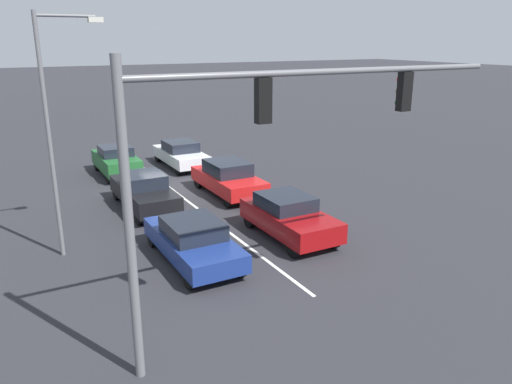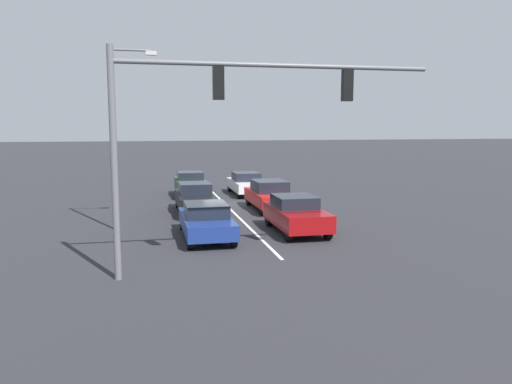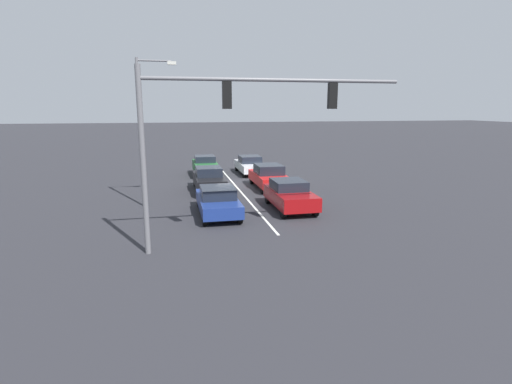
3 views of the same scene
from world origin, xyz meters
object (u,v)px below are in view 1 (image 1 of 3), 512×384
Objects in this scene: street_lamp_right_shoulder at (55,121)px; car_navy_midlane_front at (193,240)px; car_darkgreen_midlane_third at (116,160)px; car_maroon_leftlane_front at (289,216)px; car_silver_leftlane_third at (181,154)px; traffic_signal_gantry at (256,140)px; car_red_leftlane_second at (228,178)px; car_black_midlane_second at (144,191)px.

car_navy_midlane_front is at bearing 143.87° from street_lamp_right_shoulder.
car_navy_midlane_front is 1.14× the size of car_darkgreen_midlane_third.
car_silver_leftlane_third is at bearing -91.14° from car_maroon_leftlane_front.
car_navy_midlane_front is 12.67m from car_silver_leftlane_third.
car_silver_leftlane_third is 0.47× the size of traffic_signal_gantry.
car_red_leftlane_second is 0.58× the size of street_lamp_right_shoulder.
car_black_midlane_second is 3.99m from car_red_leftlane_second.
traffic_signal_gantry reaches higher than car_maroon_leftlane_front.
car_navy_midlane_front is 5.84m from car_black_midlane_second.
car_darkgreen_midlane_third is (3.68, -5.90, 0.01)m from car_red_leftlane_second.
car_darkgreen_midlane_third reaches higher than car_red_leftlane_second.
car_black_midlane_second is 1.04× the size of car_silver_leftlane_third.
car_silver_leftlane_third is (-0.23, -11.71, -0.04)m from car_maroon_leftlane_front.
car_navy_midlane_front is at bearing 71.38° from car_silver_leftlane_third.
car_darkgreen_midlane_third is 10.79m from street_lamp_right_shoulder.
car_maroon_leftlane_front is at bearing 106.27° from car_darkgreen_midlane_third.
traffic_signal_gantry is (4.37, 16.85, 4.11)m from car_silver_leftlane_third.
car_darkgreen_midlane_third reaches higher than car_maroon_leftlane_front.
car_navy_midlane_front is at bearing -93.79° from traffic_signal_gantry.
street_lamp_right_shoulder is at bearing 67.65° from car_darkgreen_midlane_third.
car_maroon_leftlane_front reaches higher than car_silver_leftlane_third.
traffic_signal_gantry is at bearing 51.14° from car_maroon_leftlane_front.
car_silver_leftlane_third is at bearing -178.06° from car_darkgreen_midlane_third.
car_silver_leftlane_third is 17.88m from traffic_signal_gantry.
car_navy_midlane_front is at bearing 4.39° from car_maroon_leftlane_front.
car_silver_leftlane_third is (-3.92, -6.17, -0.04)m from car_black_midlane_second.
traffic_signal_gantry is 7.98m from street_lamp_right_shoulder.
car_black_midlane_second is at bearing 57.58° from car_silver_leftlane_third.
car_red_leftlane_second is at bearing 90.66° from car_silver_leftlane_third.
street_lamp_right_shoulder is at bearing -36.13° from car_navy_midlane_front.
street_lamp_right_shoulder is (3.43, -2.50, 3.76)m from car_navy_midlane_front.
car_darkgreen_midlane_third is at bearing -92.84° from car_black_midlane_second.
car_silver_leftlane_third is at bearing -122.42° from car_black_midlane_second.
street_lamp_right_shoulder reaches higher than traffic_signal_gantry.
car_silver_leftlane_third is (-4.05, -12.01, 0.02)m from car_navy_midlane_front.
car_red_leftlane_second is at bearing 121.97° from car_darkgreen_midlane_third.
car_maroon_leftlane_front is at bearing 123.58° from car_black_midlane_second.
car_navy_midlane_front is 0.48× the size of traffic_signal_gantry.
car_black_midlane_second is 1.18× the size of car_darkgreen_midlane_third.
car_maroon_leftlane_front is 0.95× the size of car_red_leftlane_second.
car_maroon_leftlane_front is 7.74m from traffic_signal_gantry.
car_black_midlane_second reaches higher than car_red_leftlane_second.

